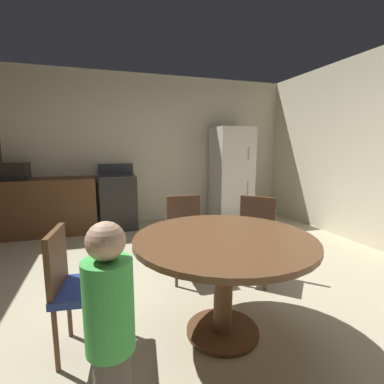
% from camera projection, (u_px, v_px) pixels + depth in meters
% --- Properties ---
extents(ground_plane, '(14.00, 14.00, 0.00)m').
position_uv_depth(ground_plane, '(192.00, 304.00, 2.52)').
color(ground_plane, beige).
extents(wall_back, '(5.97, 0.12, 2.70)m').
position_uv_depth(wall_back, '(141.00, 150.00, 5.23)').
color(wall_back, beige).
rests_on(wall_back, ground).
extents(kitchen_counter, '(1.86, 0.60, 0.90)m').
position_uv_depth(kitchen_counter, '(36.00, 207.00, 4.46)').
color(kitchen_counter, brown).
rests_on(kitchen_counter, ground).
extents(oven_range, '(0.60, 0.60, 1.10)m').
position_uv_depth(oven_range, '(118.00, 201.00, 4.85)').
color(oven_range, '#2D2B28').
rests_on(oven_range, ground).
extents(refrigerator, '(0.68, 0.68, 1.76)m').
position_uv_depth(refrigerator, '(231.00, 174.00, 5.37)').
color(refrigerator, silver).
rests_on(refrigerator, ground).
extents(microwave, '(0.44, 0.32, 0.26)m').
position_uv_depth(microwave, '(12.00, 171.00, 4.29)').
color(microwave, black).
rests_on(microwave, kitchen_counter).
extents(dining_table, '(1.31, 1.31, 0.76)m').
position_uv_depth(dining_table, '(224.00, 256.00, 2.04)').
color(dining_table, brown).
rests_on(dining_table, ground).
extents(chair_northeast, '(0.57, 0.57, 0.87)m').
position_uv_depth(chair_northeast, '(255.00, 232.00, 2.98)').
color(chair_northeast, brown).
rests_on(chair_northeast, ground).
extents(chair_north, '(0.41, 0.41, 0.87)m').
position_uv_depth(chair_north, '(186.00, 231.00, 3.03)').
color(chair_north, brown).
rests_on(chair_north, ground).
extents(chair_west, '(0.45, 0.45, 0.87)m').
position_uv_depth(chair_west, '(76.00, 283.00, 1.87)').
color(chair_west, brown).
rests_on(chair_west, ground).
extents(person_child, '(0.31, 0.31, 1.09)m').
position_uv_depth(person_child, '(110.00, 332.00, 1.25)').
color(person_child, '#665B51').
rests_on(person_child, ground).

